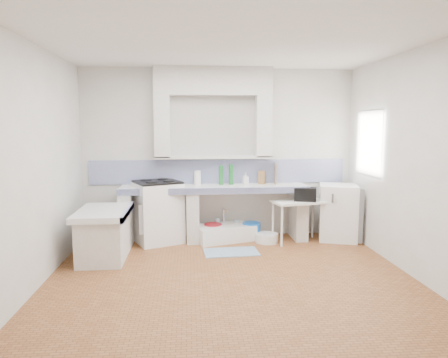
{
  "coord_description": "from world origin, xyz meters",
  "views": [
    {
      "loc": [
        -0.5,
        -4.84,
        1.86
      ],
      "look_at": [
        0.0,
        1.0,
        1.1
      ],
      "focal_mm": 32.85,
      "sensor_mm": 36.0,
      "label": 1
    }
  ],
  "objects": [
    {
      "name": "wall_back",
      "position": [
        0.0,
        2.0,
        1.4
      ],
      "size": [
        4.5,
        0.0,
        4.5
      ],
      "primitive_type": "plane",
      "rotation": [
        1.57,
        0.0,
        0.0
      ],
      "color": "silver",
      "rests_on": "ground"
    },
    {
      "name": "green_bottle_a",
      "position": [
        0.02,
        1.81,
        1.06
      ],
      "size": [
        0.08,
        0.08,
        0.32
      ],
      "primitive_type": "cylinder",
      "rotation": [
        0.0,
        0.0,
        -0.2
      ],
      "color": "#186927",
      "rests_on": "counter_slab"
    },
    {
      "name": "rug",
      "position": [
        0.11,
        1.0,
        0.01
      ],
      "size": [
        0.82,
        0.5,
        0.01
      ],
      "primitive_type": "cube",
      "rotation": [
        0.0,
        0.0,
        0.06
      ],
      "color": "teal",
      "rests_on": "ground"
    },
    {
      "name": "counter_pier_mid",
      "position": [
        -0.45,
        1.7,
        0.41
      ],
      "size": [
        0.2,
        0.55,
        0.82
      ],
      "primitive_type": "cube",
      "color": "silver",
      "rests_on": "ground"
    },
    {
      "name": "lace_valance",
      "position": [
        2.28,
        1.2,
        1.98
      ],
      "size": [
        0.01,
        0.84,
        0.24
      ],
      "primitive_type": "cube",
      "color": "white",
      "rests_on": "ground"
    },
    {
      "name": "wall_left",
      "position": [
        -2.25,
        0.0,
        1.4
      ],
      "size": [
        0.0,
        4.5,
        4.5
      ],
      "primitive_type": "plane",
      "rotation": [
        1.57,
        0.0,
        1.57
      ],
      "color": "silver",
      "rests_on": "ground"
    },
    {
      "name": "side_table",
      "position": [
        1.23,
        1.47,
        0.34
      ],
      "size": [
        0.89,
        0.6,
        0.04
      ],
      "primitive_type": "cube",
      "rotation": [
        0.0,
        0.0,
        0.2
      ],
      "color": "white",
      "rests_on": "ground"
    },
    {
      "name": "floor",
      "position": [
        0.0,
        0.0,
        0.0
      ],
      "size": [
        4.5,
        4.5,
        0.0
      ],
      "primitive_type": "plane",
      "color": "brown",
      "rests_on": "ground"
    },
    {
      "name": "basin_white",
      "position": [
        0.73,
        1.5,
        0.07
      ],
      "size": [
        0.39,
        0.39,
        0.14
      ],
      "primitive_type": "cylinder",
      "rotation": [
        0.0,
        0.0,
        -0.07
      ],
      "color": "white",
      "rests_on": "ground"
    },
    {
      "name": "bucket_red",
      "position": [
        -0.12,
        1.69,
        0.14
      ],
      "size": [
        0.31,
        0.31,
        0.27
      ],
      "primitive_type": "cylinder",
      "rotation": [
        0.0,
        0.0,
        -0.08
      ],
      "color": "#AE111D",
      "rests_on": "ground"
    },
    {
      "name": "knife_block",
      "position": [
        0.71,
        1.85,
        1.01
      ],
      "size": [
        0.14,
        0.12,
        0.22
      ],
      "primitive_type": "cube",
      "rotation": [
        0.0,
        0.0,
        -0.4
      ],
      "color": "olive",
      "rests_on": "counter_slab"
    },
    {
      "name": "ceiling",
      "position": [
        0.0,
        0.0,
        2.8
      ],
      "size": [
        4.5,
        4.5,
        0.0
      ],
      "primitive_type": "plane",
      "rotation": [
        3.14,
        0.0,
        0.0
      ],
      "color": "silver",
      "rests_on": "ground"
    },
    {
      "name": "counter_pier_right",
      "position": [
        1.3,
        1.7,
        0.41
      ],
      "size": [
        0.2,
        0.55,
        0.82
      ],
      "primitive_type": "cube",
      "color": "silver",
      "rests_on": "ground"
    },
    {
      "name": "peninsula_base",
      "position": [
        -1.7,
        0.9,
        0.31
      ],
      "size": [
        0.6,
        1.0,
        0.62
      ],
      "primitive_type": "cube",
      "color": "silver",
      "rests_on": "ground"
    },
    {
      "name": "counter_slab",
      "position": [
        -0.1,
        1.7,
        0.86
      ],
      "size": [
        3.0,
        0.6,
        0.08
      ],
      "primitive_type": "cube",
      "color": "white",
      "rests_on": "ground"
    },
    {
      "name": "window_frame",
      "position": [
        2.42,
        1.2,
        1.6
      ],
      "size": [
        0.35,
        0.86,
        1.06
      ],
      "primitive_type": "cube",
      "color": "#331C10",
      "rests_on": "ground"
    },
    {
      "name": "backsplash",
      "position": [
        0.0,
        1.99,
        1.1
      ],
      "size": [
        4.27,
        0.03,
        0.4
      ],
      "primitive_type": "cube",
      "color": "navy",
      "rests_on": "ground"
    },
    {
      "name": "wall_right",
      "position": [
        2.25,
        0.0,
        1.4
      ],
      "size": [
        0.0,
        4.5,
        4.5
      ],
      "primitive_type": "plane",
      "rotation": [
        1.57,
        0.0,
        -1.57
      ],
      "color": "silver",
      "rests_on": "ground"
    },
    {
      "name": "sink",
      "position": [
        0.07,
        1.67,
        0.11
      ],
      "size": [
        1.05,
        0.77,
        0.23
      ],
      "primitive_type": "cube",
      "rotation": [
        0.0,
        0.0,
        0.31
      ],
      "color": "white",
      "rests_on": "ground"
    },
    {
      "name": "soap_bottle",
      "position": [
        0.43,
        1.85,
        1.0
      ],
      "size": [
        0.1,
        0.1,
        0.2
      ],
      "primitive_type": "imported",
      "rotation": [
        0.0,
        0.0,
        0.17
      ],
      "color": "white",
      "rests_on": "counter_slab"
    },
    {
      "name": "black_bag",
      "position": [
        1.33,
        1.43,
        0.79
      ],
      "size": [
        0.39,
        0.29,
        0.22
      ],
      "primitive_type": "cube",
      "rotation": [
        0.0,
        0.0,
        -0.32
      ],
      "color": "black",
      "rests_on": "side_table"
    },
    {
      "name": "peninsula_top",
      "position": [
        -1.7,
        0.9,
        0.66
      ],
      "size": [
        0.7,
        1.1,
        0.08
      ],
      "primitive_type": "cube",
      "color": "white",
      "rests_on": "ground"
    },
    {
      "name": "peninsula_lip",
      "position": [
        -1.37,
        0.9,
        0.66
      ],
      "size": [
        0.04,
        1.1,
        0.1
      ],
      "primitive_type": "cube",
      "color": "navy",
      "rests_on": "ground"
    },
    {
      "name": "cutting_board",
      "position": [
        0.94,
        1.85,
        1.07
      ],
      "size": [
        0.07,
        0.25,
        0.34
      ],
      "primitive_type": "cube",
      "rotation": [
        0.0,
        0.0,
        -0.18
      ],
      "color": "olive",
      "rests_on": "counter_slab"
    },
    {
      "name": "bucket_blue",
      "position": [
        0.52,
        1.7,
        0.14
      ],
      "size": [
        0.29,
        0.29,
        0.28
      ],
      "primitive_type": "cylinder",
      "rotation": [
        0.0,
        0.0,
        -0.0
      ],
      "color": "blue",
      "rests_on": "ground"
    },
    {
      "name": "counter_lip",
      "position": [
        -0.1,
        1.42,
        0.86
      ],
      "size": [
        3.0,
        0.04,
        0.1
      ],
      "primitive_type": "cube",
      "color": "navy",
      "rests_on": "ground"
    },
    {
      "name": "water_bottle_b",
      "position": [
        0.29,
        1.85,
        0.15
      ],
      "size": [
        0.09,
        0.09,
        0.29
      ],
      "primitive_type": "cylinder",
      "rotation": [
        0.0,
        0.0,
        -0.11
      ],
      "color": "silver",
      "rests_on": "ground"
    },
    {
      "name": "alcove_mass",
      "position": [
        -0.1,
        1.88,
        2.58
      ],
      "size": [
        1.9,
        0.25,
        0.45
      ],
      "primitive_type": "cube",
      "color": "silver",
      "rests_on": "ground"
    },
    {
      "name": "water_bottle_a",
      "position": [
        -0.04,
        1.85,
        0.16
      ],
      "size": [
        0.1,
        0.1,
        0.33
      ],
      "primitive_type": "cylinder",
      "rotation": [
        0.0,
        0.0,
        0.13
      ],
      "color": "silver",
      "rests_on": "ground"
    },
    {
      "name": "stove",
      "position": [
        -1.01,
        1.68,
        0.48
      ],
      "size": [
        0.89,
        0.87,
        0.96
      ],
      "primitive_type": "cube",
      "rotation": [
        0.0,
        0.0,
        0.42
      ],
      "color": "white",
      "rests_on": "ground"
    },
    {
      "name": "counter_pier_left",
      "position": [
        -1.5,
        1.7,
        0.41
      ],
      "size": [
        0.2,
        0.55,
        0.82
      ],
      "primitive_type": "cube",
      "color": "silver",
      "rests_on": "ground"
    },
    {
      "name": "bucket_orange",
      "position": [
        0.1,
        1.67,
        0.13
      ],
      "size": [
        0.28,
        0.28,
        0.25
      ],
      "primitive_type": "cylinder",
      "rotation": [
        0.0,
        0.0,
        -0.03
      ],
      "color": "red",
      "rests_on": "ground"
    },
    {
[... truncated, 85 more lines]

